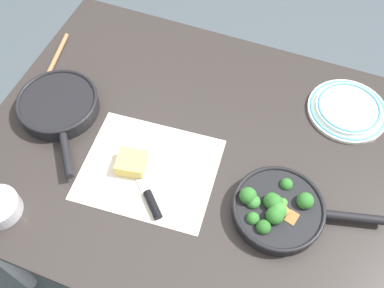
{
  "coord_description": "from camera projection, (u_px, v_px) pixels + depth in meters",
  "views": [
    {
      "loc": [
        0.24,
        -0.63,
        1.84
      ],
      "look_at": [
        0.0,
        0.0,
        0.79
      ],
      "focal_mm": 40.0,
      "sensor_mm": 36.0,
      "label": 1
    }
  ],
  "objects": [
    {
      "name": "skillet_broccoli",
      "position": [
        278.0,
        209.0,
        1.13
      ],
      "size": [
        0.4,
        0.25,
        0.08
      ],
      "rotation": [
        0.0,
        0.0,
        0.25
      ],
      "color": "black",
      "rests_on": "dining_table_red"
    },
    {
      "name": "cheese_block",
      "position": [
        132.0,
        163.0,
        1.22
      ],
      "size": [
        0.09,
        0.09,
        0.04
      ],
      "color": "#E0C15B",
      "rests_on": "dining_table_red"
    },
    {
      "name": "ground_plane",
      "position": [
        192.0,
        239.0,
        1.92
      ],
      "size": [
        14.0,
        14.0,
        0.0
      ],
      "primitive_type": "plane",
      "color": "#424C51"
    },
    {
      "name": "dining_table_red",
      "position": [
        192.0,
        161.0,
        1.34
      ],
      "size": [
        1.25,
        0.98,
        0.77
      ],
      "color": "#2D2826",
      "rests_on": "ground_plane"
    },
    {
      "name": "grater_knife",
      "position": [
        147.0,
        191.0,
        1.18
      ],
      "size": [
        0.2,
        0.19,
        0.02
      ],
      "rotation": [
        0.0,
        0.0,
        2.37
      ],
      "color": "silver",
      "rests_on": "dining_table_red"
    },
    {
      "name": "parchment_sheet",
      "position": [
        149.0,
        169.0,
        1.23
      ],
      "size": [
        0.4,
        0.34,
        0.0
      ],
      "color": "silver",
      "rests_on": "dining_table_red"
    },
    {
      "name": "skillet_eggs",
      "position": [
        59.0,
        105.0,
        1.32
      ],
      "size": [
        0.3,
        0.35,
        0.05
      ],
      "rotation": [
        0.0,
        0.0,
        5.37
      ],
      "color": "black",
      "rests_on": "dining_table_red"
    },
    {
      "name": "wooden_spoon",
      "position": [
        45.0,
        79.0,
        1.4
      ],
      "size": [
        0.09,
        0.34,
        0.02
      ],
      "rotation": [
        0.0,
        0.0,
        4.9
      ],
      "color": "#996B42",
      "rests_on": "dining_table_red"
    },
    {
      "name": "dinner_plate_stack",
      "position": [
        348.0,
        109.0,
        1.33
      ],
      "size": [
        0.25,
        0.25,
        0.03
      ],
      "color": "silver",
      "rests_on": "dining_table_red"
    }
  ]
}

